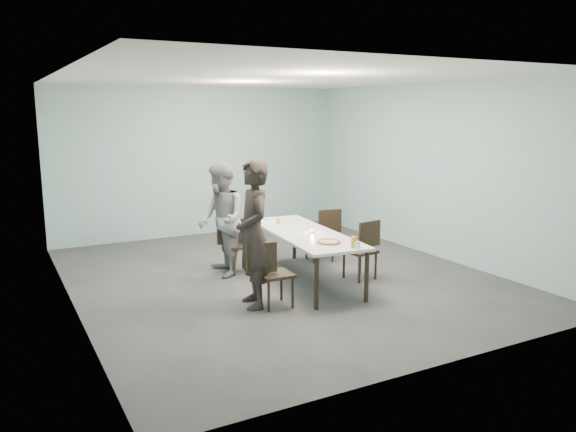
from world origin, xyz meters
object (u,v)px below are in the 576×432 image
diner_far (221,220)px  water_tumbler (357,245)px  pizza (329,242)px  beer_glass (354,242)px  amber_tumbler (278,221)px  chair_far_left (238,242)px  chair_near_left (269,270)px  side_plate (327,237)px  chair_far_right (324,231)px  table (304,235)px  chair_near_right (364,246)px  diner_near (253,234)px  tealight (312,232)px

diner_far → water_tumbler: 2.34m
pizza → diner_far: bearing=118.5°
diner_far → pizza: size_ratio=5.16×
beer_glass → amber_tumbler: beer_glass is taller
chair_far_left → pizza: (0.64, -1.67, 0.27)m
chair_near_left → side_plate: chair_near_left is taller
chair_near_left → chair_far_right: size_ratio=1.00×
table → side_plate: side_plate is taller
chair_far_left → side_plate: (0.82, -1.34, 0.25)m
diner_far → beer_glass: size_ratio=11.69×
amber_tumbler → pizza: bearing=-90.8°
chair_near_right → diner_near: diner_near is taller
chair_near_right → chair_far_right: 1.18m
chair_near_left → amber_tumbler: 1.82m
diner_far → diner_near: bearing=2.3°
diner_near → chair_far_right: bearing=136.0°
chair_near_right → chair_near_left: bearing=7.0°
chair_far_left → chair_near_right: (1.59, -1.17, 0.00)m
side_plate → amber_tumbler: size_ratio=2.25×
pizza → amber_tumbler: amber_tumbler is taller
chair_near_left → diner_far: bearing=92.2°
diner_far → beer_glass: bearing=35.8°
chair_near_left → chair_near_right: (1.85, 0.49, 0.00)m
table → diner_far: 1.31m
diner_near → pizza: bearing=91.0°
tealight → amber_tumbler: size_ratio=0.70×
chair_near_left → water_tumbler: (1.09, -0.41, 0.29)m
chair_near_right → tealight: chair_near_right is taller
side_plate → chair_far_left: bearing=121.4°
diner_far → side_plate: 1.72m
table → water_tumbler: (0.11, -1.22, 0.10)m
pizza → beer_glass: (0.15, -0.36, 0.06)m
water_tumbler → diner_far: bearing=117.8°
water_tumbler → pizza: bearing=114.7°
chair_near_right → diner_near: (-2.01, -0.34, 0.46)m
chair_far_right → beer_glass: size_ratio=5.80×
table → chair_far_left: bearing=130.1°
water_tumbler → table: bearing=95.0°
diner_near → tealight: size_ratio=34.40×
beer_glass → tealight: beer_glass is taller
chair_near_right → diner_near: bearing=1.9°
diner_near → beer_glass: (1.21, -0.51, -0.14)m
diner_near → side_plate: (1.24, 0.18, -0.21)m
chair_far_left → chair_near_right: 1.97m
chair_far_left → side_plate: chair_far_left is taller
chair_far_left → diner_near: size_ratio=0.45×
side_plate → beer_glass: 0.69m
chair_near_right → tealight: bearing=-20.2°
amber_tumbler → tealight: bearing=-82.6°
pizza → side_plate: 0.37m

